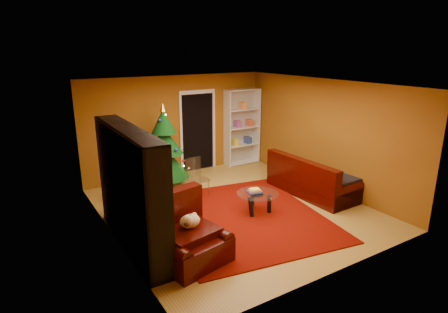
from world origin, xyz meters
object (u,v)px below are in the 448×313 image
rug (242,217)px  gift_box_teal (121,193)px  coffee_table (258,203)px  armchair (190,236)px  acrylic_chair (198,180)px  gift_box_red (150,177)px  gift_box_green (165,184)px  white_bookshelf (242,127)px  dog (190,221)px  christmas_tree (165,147)px  sofa (313,175)px  media_unit (131,189)px

rug → gift_box_teal: bearing=129.5°
rug → coffee_table: size_ratio=4.10×
armchair → acrylic_chair: bearing=48.1°
gift_box_red → acrylic_chair: acrylic_chair is taller
gift_box_green → white_bookshelf: white_bookshelf is taller
dog → acrylic_chair: 2.64m
coffee_table → gift_box_green: bearing=115.0°
rug → gift_box_red: 3.13m
gift_box_teal → dog: (0.23, -2.98, 0.50)m
dog → coffee_table: bearing=11.5°
christmas_tree → sofa: 3.54m
christmas_tree → acrylic_chair: bearing=-68.8°
christmas_tree → acrylic_chair: christmas_tree is taller
media_unit → coffee_table: 2.70m
media_unit → sofa: size_ratio=1.26×
dog → gift_box_teal: bearing=83.2°
white_bookshelf → coffee_table: bearing=-118.4°
rug → gift_box_teal: 2.83m
media_unit → gift_box_red: size_ratio=13.65×
rug → acrylic_chair: bearing=98.9°
gift_box_teal → armchair: size_ratio=0.27×
media_unit → gift_box_teal: 2.28m
gift_box_teal → dog: bearing=-85.5°
sofa → media_unit: bearing=89.9°
gift_box_green → gift_box_teal: bearing=-173.5°
coffee_table → white_bookshelf: bearing=61.2°
gift_box_green → gift_box_red: (-0.11, 0.72, -0.02)m
armchair → acrylic_chair: armchair is taller
armchair → acrylic_chair: size_ratio=1.42×
white_bookshelf → sofa: bearing=-88.1°
gift_box_green → coffee_table: bearing=-65.0°
white_bookshelf → dog: 5.26m
media_unit → gift_box_green: media_unit is taller
armchair → dog: size_ratio=2.81×
armchair → christmas_tree: bearing=61.9°
christmas_tree → dog: bearing=-106.5°
media_unit → armchair: media_unit is taller
gift_box_teal → coffee_table: size_ratio=0.36×
media_unit → sofa: media_unit is taller
armchair → gift_box_green: bearing=62.6°
white_bookshelf → gift_box_teal: bearing=-167.3°
gift_box_teal → acrylic_chair: acrylic_chair is taller
rug → gift_box_green: bearing=106.7°
media_unit → gift_box_red: 3.37m
gift_box_teal → gift_box_red: size_ratio=1.56×
gift_box_green → acrylic_chair: size_ratio=0.30×
christmas_tree → gift_box_teal: bearing=-168.1°
gift_box_red → armchair: armchair is taller
sofa → coffee_table: 1.75m
rug → dog: (-1.56, -0.81, 0.64)m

